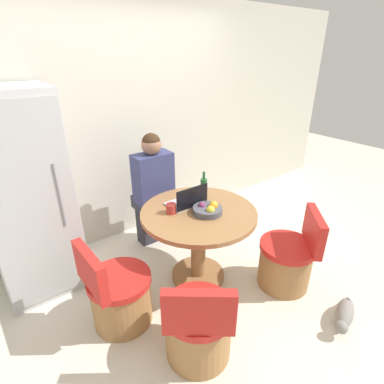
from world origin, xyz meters
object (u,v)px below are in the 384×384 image
(chair_left_side, at_px, (119,296))
(cat, at_px, (344,314))
(fruit_bowl, at_px, (208,209))
(refrigerator, at_px, (26,197))
(chair_near_left_corner, at_px, (198,328))
(laptop, at_px, (187,201))
(chair_near_right_corner, at_px, (287,261))
(person_seated, at_px, (152,188))
(dining_table, at_px, (198,232))
(bottle, at_px, (204,187))

(chair_left_side, relative_size, cat, 1.68)
(chair_left_side, distance_m, fruit_bowl, 1.02)
(refrigerator, distance_m, chair_near_left_corner, 1.79)
(fruit_bowl, bearing_deg, laptop, 105.15)
(chair_left_side, height_order, chair_near_right_corner, same)
(person_seated, xyz_separation_m, cat, (0.67, -1.91, -0.64))
(dining_table, height_order, person_seated, person_seated)
(chair_near_left_corner, bearing_deg, fruit_bowl, -95.83)
(person_seated, distance_m, fruit_bowl, 0.83)
(chair_near_right_corner, bearing_deg, chair_near_left_corner, -42.41)
(fruit_bowl, bearing_deg, dining_table, 118.89)
(chair_near_right_corner, relative_size, bottle, 2.93)
(cat, bearing_deg, dining_table, -81.42)
(fruit_bowl, bearing_deg, chair_near_right_corner, -41.08)
(refrigerator, relative_size, chair_near_right_corner, 2.34)
(chair_left_side, bearing_deg, laptop, -79.83)
(refrigerator, xyz_separation_m, laptop, (1.20, -0.71, -0.12))
(refrigerator, xyz_separation_m, dining_table, (1.21, -0.85, -0.38))
(laptop, bearing_deg, chair_near_right_corner, 131.11)
(laptop, relative_size, cat, 0.73)
(chair_near_right_corner, height_order, bottle, bottle)
(person_seated, height_order, fruit_bowl, person_seated)
(dining_table, bearing_deg, refrigerator, 144.91)
(refrigerator, bearing_deg, dining_table, -35.09)
(chair_near_left_corner, distance_m, laptop, 1.09)
(laptop, relative_size, bottle, 1.28)
(chair_near_left_corner, height_order, cat, chair_near_left_corner)
(bottle, bearing_deg, fruit_bowl, -121.91)
(bottle, bearing_deg, person_seated, 115.66)
(chair_left_side, height_order, laptop, laptop)
(refrigerator, distance_m, cat, 2.85)
(chair_near_left_corner, bearing_deg, person_seated, -70.30)
(chair_left_side, bearing_deg, person_seated, -47.69)
(chair_near_right_corner, bearing_deg, fruit_bowl, -87.91)
(chair_left_side, distance_m, chair_near_left_corner, 0.70)
(chair_near_left_corner, height_order, laptop, laptop)
(chair_near_left_corner, relative_size, chair_near_right_corner, 1.00)
(refrigerator, bearing_deg, cat, -47.65)
(person_seated, distance_m, laptop, 0.60)
(laptop, relative_size, fruit_bowl, 1.30)
(refrigerator, xyz_separation_m, chair_near_left_corner, (0.70, -1.51, -0.64))
(person_seated, bearing_deg, chair_near_left_corner, 71.70)
(refrigerator, height_order, person_seated, refrigerator)
(fruit_bowl, bearing_deg, person_seated, 96.56)
(chair_left_side, xyz_separation_m, chair_near_left_corner, (0.32, -0.62, 0.00))
(dining_table, distance_m, person_seated, 0.77)
(bottle, bearing_deg, laptop, -168.56)
(person_seated, height_order, laptop, person_seated)
(dining_table, distance_m, chair_left_side, 0.88)
(chair_left_side, bearing_deg, chair_near_right_corner, -112.84)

